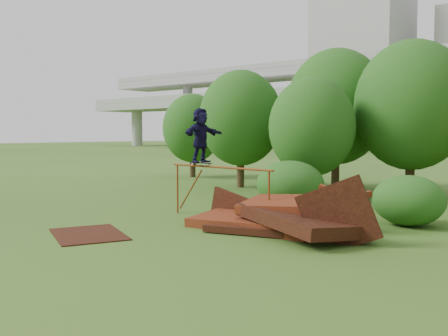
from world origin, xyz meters
The scene contains 14 objects.
ground centered at (0.00, 0.00, 0.00)m, with size 240.00×240.00×0.00m, color #2D5116.
scrap_pile centered at (1.34, 1.81, 0.37)m, with size 5.83×3.15×2.06m.
grind_rail centered at (-1.06, 2.09, 1.28)m, with size 4.12×0.35×1.64m.
skateboard centered at (-1.86, 2.14, 1.70)m, with size 0.81×0.27×0.08m.
skater centered at (-1.86, 2.14, 2.57)m, with size 1.58×0.50×1.70m, color black.
flat_plate centered at (-2.25, -1.80, 0.01)m, with size 2.34×1.67×0.03m, color #33150A.
tree_0 centered at (-6.18, 9.83, 3.36)m, with size 4.03×4.03×5.69m.
tree_1 centered at (-2.33, 12.24, 3.88)m, with size 4.76×4.76×6.62m.
tree_2 centered at (-1.37, 8.23, 2.88)m, with size 3.46×3.46×4.88m.
tree_3 centered at (1.48, 11.41, 3.78)m, with size 4.66×4.66×6.47m.
tree_6 centered at (-11.85, 12.50, 2.93)m, with size 3.57×3.57×4.99m.
shrub_left centered at (-0.67, 5.50, 0.84)m, with size 2.43×2.24×1.68m, color #184E14.
shrub_right centered at (3.73, 4.77, 0.72)m, with size 2.04×1.87×1.45m, color #184E14.
building_left centered at (-38.00, 95.00, 17.50)m, with size 18.00×16.00×35.00m, color #9E9E99.
Camera 1 is at (8.59, -9.45, 2.64)m, focal length 40.00 mm.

